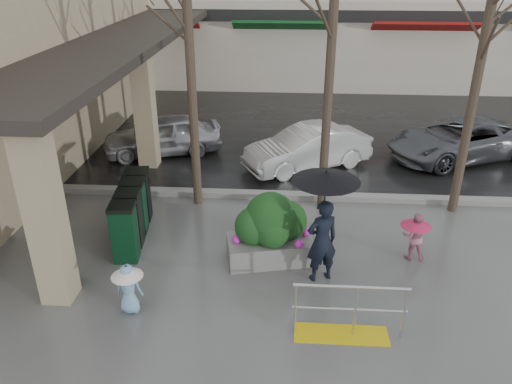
# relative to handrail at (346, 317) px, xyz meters

# --- Properties ---
(ground) EXTENTS (120.00, 120.00, 0.00)m
(ground) POSITION_rel_handrail_xyz_m (-1.36, 1.20, -0.38)
(ground) COLOR #51514F
(ground) RESTS_ON ground
(street_asphalt) EXTENTS (120.00, 36.00, 0.01)m
(street_asphalt) POSITION_rel_handrail_xyz_m (-1.36, 23.20, -0.37)
(street_asphalt) COLOR black
(street_asphalt) RESTS_ON ground
(curb) EXTENTS (120.00, 0.30, 0.15)m
(curb) POSITION_rel_handrail_xyz_m (-1.36, 5.20, -0.30)
(curb) COLOR gray
(curb) RESTS_ON ground
(canopy_slab) EXTENTS (2.80, 18.00, 0.25)m
(canopy_slab) POSITION_rel_handrail_xyz_m (-6.16, 9.20, 3.25)
(canopy_slab) COLOR #2D2823
(canopy_slab) RESTS_ON pillar_front
(pillar_front) EXTENTS (0.55, 0.55, 3.50)m
(pillar_front) POSITION_rel_handrail_xyz_m (-5.26, 0.70, 1.37)
(pillar_front) COLOR tan
(pillar_front) RESTS_ON ground
(pillar_back) EXTENTS (0.55, 0.55, 3.50)m
(pillar_back) POSITION_rel_handrail_xyz_m (-5.26, 7.20, 1.37)
(pillar_back) COLOR tan
(pillar_back) RESTS_ON ground
(storefront_row) EXTENTS (34.00, 6.74, 4.00)m
(storefront_row) POSITION_rel_handrail_xyz_m (0.64, 19.17, 1.64)
(storefront_row) COLOR beige
(storefront_row) RESTS_ON ground
(handrail) EXTENTS (1.90, 0.50, 1.03)m
(handrail) POSITION_rel_handrail_xyz_m (0.00, 0.00, 0.00)
(handrail) COLOR yellow
(handrail) RESTS_ON ground
(tree_mideast) EXTENTS (3.20, 3.20, 6.50)m
(tree_mideast) POSITION_rel_handrail_xyz_m (3.14, 4.80, 4.48)
(tree_mideast) COLOR #382B21
(tree_mideast) RESTS_ON ground
(woman) EXTENTS (1.27, 1.27, 2.36)m
(woman) POSITION_rel_handrail_xyz_m (-0.35, 1.63, 1.02)
(woman) COLOR black
(woman) RESTS_ON ground
(child_pink) EXTENTS (0.64, 0.64, 1.06)m
(child_pink) POSITION_rel_handrail_xyz_m (1.64, 2.51, 0.24)
(child_pink) COLOR #CA7B94
(child_pink) RESTS_ON ground
(child_blue) EXTENTS (0.57, 0.57, 0.98)m
(child_blue) POSITION_rel_handrail_xyz_m (-3.82, 0.39, 0.22)
(child_blue) COLOR #7CB0DC
(child_blue) RESTS_ON ground
(planter) EXTENTS (1.92, 1.25, 1.55)m
(planter) POSITION_rel_handrail_xyz_m (-1.36, 2.26, 0.37)
(planter) COLOR slate
(planter) RESTS_ON ground
(news_boxes) EXTENTS (0.77, 2.34, 1.29)m
(news_boxes) POSITION_rel_handrail_xyz_m (-4.50, 2.95, 0.27)
(news_boxes) COLOR #0C351C
(news_boxes) RESTS_ON ground
(car_a) EXTENTS (3.98, 2.55, 1.26)m
(car_a) POSITION_rel_handrail_xyz_m (-5.07, 8.20, 0.25)
(car_a) COLOR #B6B6BB
(car_a) RESTS_ON ground
(car_b) EXTENTS (3.99, 3.01, 1.26)m
(car_b) POSITION_rel_handrail_xyz_m (-0.47, 7.33, 0.25)
(car_b) COLOR white
(car_b) RESTS_ON ground
(car_c) EXTENTS (4.99, 3.75, 1.26)m
(car_c) POSITION_rel_handrail_xyz_m (4.27, 8.42, 0.25)
(car_c) COLOR slate
(car_c) RESTS_ON ground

